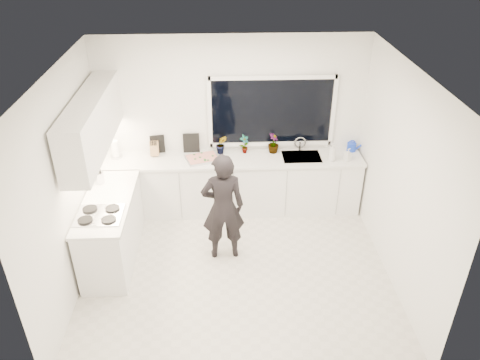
{
  "coord_description": "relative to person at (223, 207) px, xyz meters",
  "views": [
    {
      "loc": [
        -0.16,
        -4.81,
        4.23
      ],
      "look_at": [
        0.07,
        0.4,
        1.15
      ],
      "focal_mm": 35.0,
      "sensor_mm": 36.0,
      "label": 1
    }
  ],
  "objects": [
    {
      "name": "faucet",
      "position": [
        1.21,
        1.34,
        0.24
      ],
      "size": [
        0.03,
        0.03,
        0.22
      ],
      "primitive_type": "cylinder",
      "color": "silver",
      "rests_on": "countertop_back"
    },
    {
      "name": "wall_back",
      "position": [
        0.16,
        1.45,
        0.56
      ],
      "size": [
        4.0,
        0.02,
        2.7
      ],
      "primitive_type": "cube",
      "color": "white",
      "rests_on": "ground"
    },
    {
      "name": "base_cabinets_left",
      "position": [
        -1.51,
        0.04,
        -0.35
      ],
      "size": [
        0.58,
        1.6,
        0.88
      ],
      "primitive_type": "cube",
      "color": "white",
      "rests_on": "floor"
    },
    {
      "name": "watering_can",
      "position": [
        2.01,
        1.3,
        0.2
      ],
      "size": [
        0.16,
        0.16,
        0.13
      ],
      "primitive_type": "cylinder",
      "rotation": [
        0.0,
        0.0,
        0.17
      ],
      "color": "blue",
      "rests_on": "countertop_back"
    },
    {
      "name": "soap_bottles",
      "position": [
        1.71,
        0.99,
        0.26
      ],
      "size": [
        0.36,
        0.12,
        0.28
      ],
      "color": "#D8BF66",
      "rests_on": "countertop_back"
    },
    {
      "name": "base_cabinets_back",
      "position": [
        0.16,
        1.14,
        -0.35
      ],
      "size": [
        3.92,
        0.58,
        0.88
      ],
      "primitive_type": "cube",
      "color": "white",
      "rests_on": "floor"
    },
    {
      "name": "picture_frame_large",
      "position": [
        -0.98,
        1.38,
        0.27
      ],
      "size": [
        0.22,
        0.06,
        0.28
      ],
      "primitive_type": "cube",
      "rotation": [
        0.0,
        0.0,
        0.18
      ],
      "color": "black",
      "rests_on": "countertop_back"
    },
    {
      "name": "utensil_crock",
      "position": [
        -1.69,
        0.49,
        0.21
      ],
      "size": [
        0.15,
        0.15,
        0.16
      ],
      "primitive_type": "cylinder",
      "rotation": [
        0.0,
        0.0,
        -0.14
      ],
      "color": "silver",
      "rests_on": "countertop_left"
    },
    {
      "name": "picture_frame_small",
      "position": [
        -0.46,
        1.38,
        0.28
      ],
      "size": [
        0.25,
        0.03,
        0.3
      ],
      "primitive_type": "cube",
      "rotation": [
        0.0,
        0.0,
        0.03
      ],
      "color": "black",
      "rests_on": "countertop_back"
    },
    {
      "name": "sink",
      "position": [
        1.21,
        1.14,
        0.08
      ],
      "size": [
        0.58,
        0.42,
        0.14
      ],
      "primitive_type": "cube",
      "color": "silver",
      "rests_on": "countertop_back"
    },
    {
      "name": "wall_right",
      "position": [
        2.17,
        -0.31,
        0.56
      ],
      "size": [
        0.02,
        3.5,
        2.7
      ],
      "primitive_type": "cube",
      "color": "white",
      "rests_on": "ground"
    },
    {
      "name": "herb_plants",
      "position": [
        0.43,
        1.3,
        0.29
      ],
      "size": [
        0.99,
        0.22,
        0.31
      ],
      "color": "#26662D",
      "rests_on": "countertop_back"
    },
    {
      "name": "floor",
      "position": [
        0.16,
        -0.31,
        -0.8
      ],
      "size": [
        4.0,
        3.5,
        0.02
      ],
      "primitive_type": "cube",
      "color": "beige",
      "rests_on": "ground"
    },
    {
      "name": "paper_towel_roll",
      "position": [
        -1.6,
        1.24,
        0.26
      ],
      "size": [
        0.14,
        0.14,
        0.26
      ],
      "primitive_type": "cylinder",
      "rotation": [
        0.0,
        0.0,
        0.39
      ],
      "color": "white",
      "rests_on": "countertop_back"
    },
    {
      "name": "upper_cabinets",
      "position": [
        -1.63,
        0.39,
        1.06
      ],
      "size": [
        0.34,
        2.1,
        0.7
      ],
      "primitive_type": "cube",
      "color": "white",
      "rests_on": "wall_left"
    },
    {
      "name": "person",
      "position": [
        0.0,
        0.0,
        0.0
      ],
      "size": [
        0.6,
        0.42,
        1.57
      ],
      "primitive_type": "imported",
      "rotation": [
        0.0,
        0.0,
        3.22
      ],
      "color": "black",
      "rests_on": "floor"
    },
    {
      "name": "stovetop",
      "position": [
        -1.53,
        -0.31,
        0.15
      ],
      "size": [
        0.56,
        0.48,
        0.03
      ],
      "primitive_type": "cube",
      "color": "black",
      "rests_on": "countertop_left"
    },
    {
      "name": "pizza_tray",
      "position": [
        -0.29,
        1.11,
        0.15
      ],
      "size": [
        0.57,
        0.49,
        0.03
      ],
      "primitive_type": "cube",
      "rotation": [
        0.0,
        0.0,
        0.32
      ],
      "color": "silver",
      "rests_on": "countertop_back"
    },
    {
      "name": "pizza",
      "position": [
        -0.29,
        1.11,
        0.17
      ],
      "size": [
        0.52,
        0.44,
        0.01
      ],
      "primitive_type": "cube",
      "rotation": [
        0.0,
        0.0,
        0.32
      ],
      "color": "red",
      "rests_on": "pizza_tray"
    },
    {
      "name": "wall_left",
      "position": [
        -1.85,
        -0.31,
        0.56
      ],
      "size": [
        0.02,
        3.5,
        2.7
      ],
      "primitive_type": "cube",
      "color": "white",
      "rests_on": "ground"
    },
    {
      "name": "countertop_left",
      "position": [
        -1.51,
        0.04,
        0.11
      ],
      "size": [
        0.62,
        1.6,
        0.04
      ],
      "primitive_type": "cube",
      "color": "silver",
      "rests_on": "base_cabinets_left"
    },
    {
      "name": "ceiling",
      "position": [
        0.16,
        -0.31,
        1.92
      ],
      "size": [
        4.0,
        3.5,
        0.02
      ],
      "primitive_type": "cube",
      "color": "white",
      "rests_on": "wall_back"
    },
    {
      "name": "knife_block",
      "position": [
        -1.02,
        1.28,
        0.24
      ],
      "size": [
        0.14,
        0.11,
        0.22
      ],
      "primitive_type": "cube",
      "rotation": [
        0.0,
        0.0,
        0.08
      ],
      "color": "#925F44",
      "rests_on": "countertop_back"
    },
    {
      "name": "countertop_back",
      "position": [
        0.16,
        1.13,
        0.11
      ],
      "size": [
        3.94,
        0.62,
        0.04
      ],
      "primitive_type": "cube",
      "color": "silver",
      "rests_on": "base_cabinets_back"
    },
    {
      "name": "window",
      "position": [
        0.76,
        1.41,
        0.76
      ],
      "size": [
        1.8,
        0.02,
        1.0
      ],
      "primitive_type": "cube",
      "color": "black",
      "rests_on": "wall_back"
    }
  ]
}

